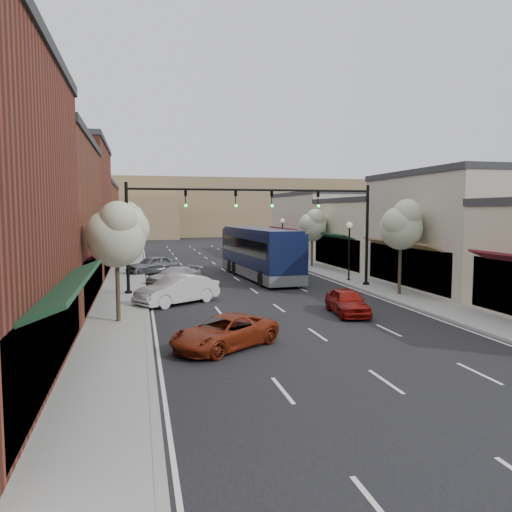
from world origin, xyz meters
TOP-DOWN VIEW (x-y plane):
  - ground at (0.00, 0.00)m, footprint 160.00×160.00m
  - sidewalk_left at (-8.40, 18.50)m, footprint 2.80×73.00m
  - sidewalk_right at (8.40, 18.50)m, footprint 2.80×73.00m
  - curb_left at (-7.00, 18.50)m, footprint 0.25×73.00m
  - curb_right at (7.00, 18.50)m, footprint 0.25×73.00m
  - bldg_left_midnear at (-14.23, 6.00)m, footprint 10.14×14.10m
  - bldg_left_midfar at (-14.24, 20.00)m, footprint 10.14×14.10m
  - bldg_left_far at (-14.22, 36.00)m, footprint 10.14×18.10m
  - bldg_right_midnear at (13.72, 6.00)m, footprint 9.14×12.10m
  - bldg_right_midfar at (13.70, 18.00)m, footprint 9.14×12.10m
  - bldg_right_far at (13.71, 32.00)m, footprint 9.14×16.10m
  - hill_far at (0.00, 90.00)m, footprint 120.00×30.00m
  - hill_near at (-25.00, 78.00)m, footprint 50.00×20.00m
  - signal_mast_right at (5.62, 8.00)m, footprint 8.22×0.46m
  - signal_mast_left at (-5.62, 8.00)m, footprint 8.22×0.46m
  - tree_right_near at (8.35, 3.94)m, footprint 2.85×2.65m
  - tree_right_far at (8.35, 19.94)m, footprint 2.85×2.65m
  - tree_left_near at (-8.25, -0.06)m, footprint 2.85×2.65m
  - tree_left_far at (-8.25, 25.94)m, footprint 2.85×2.65m
  - lamp_post_near at (7.80, 10.50)m, footprint 0.44×0.44m
  - lamp_post_far at (7.80, 28.00)m, footprint 0.44×0.44m
  - coach_bus at (1.84, 14.10)m, footprint 3.76×12.92m
  - red_hatchback at (2.90, -0.44)m, footprint 1.97×4.02m
  - parked_car_a at (-4.20, -5.16)m, footprint 4.89×4.30m
  - parked_car_b at (-5.26, 4.47)m, footprint 5.08×4.12m
  - parked_car_c at (-4.92, 12.33)m, footprint 4.56×3.68m
  - parked_car_d at (-6.20, 18.71)m, footprint 4.84×3.71m

SIDE VIEW (x-z plane):
  - ground at x=0.00m, z-range 0.00..0.00m
  - curb_left at x=-7.00m, z-range -0.01..0.16m
  - curb_right at x=7.00m, z-range -0.01..0.16m
  - sidewalk_left at x=-8.40m, z-range 0.00..0.15m
  - sidewalk_right at x=8.40m, z-range 0.00..0.15m
  - parked_car_c at x=-4.92m, z-range 0.00..1.24m
  - parked_car_a at x=-4.20m, z-range 0.00..1.25m
  - red_hatchback at x=2.90m, z-range 0.00..1.32m
  - parked_car_d at x=-6.20m, z-range 0.00..1.54m
  - parked_car_b at x=-5.26m, z-range 0.00..1.63m
  - coach_bus at x=1.84m, z-range 0.07..3.97m
  - lamp_post_near at x=7.80m, z-range 0.79..5.23m
  - lamp_post_far at x=7.80m, z-range 0.79..5.23m
  - bldg_right_midfar at x=13.70m, z-range -0.03..6.37m
  - bldg_right_far at x=13.71m, z-range -0.04..7.36m
  - bldg_right_midnear at x=13.72m, z-range -0.04..7.86m
  - tree_right_far at x=8.35m, z-range 1.28..6.70m
  - hill_near at x=-25.00m, z-range 0.00..8.00m
  - bldg_left_far at x=-14.22m, z-range -0.04..8.36m
  - tree_left_near at x=-8.25m, z-range 1.38..7.07m
  - tree_right_near at x=8.35m, z-range 1.47..7.43m
  - tree_left_far at x=-8.25m, z-range 1.54..7.67m
  - signal_mast_right at x=5.62m, z-range 1.12..8.12m
  - signal_mast_left at x=-5.62m, z-range 1.12..8.12m
  - bldg_left_midnear at x=-14.23m, z-range -0.04..9.36m
  - bldg_left_midfar at x=-14.24m, z-range -0.05..10.85m
  - hill_far at x=0.00m, z-range 0.00..12.00m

